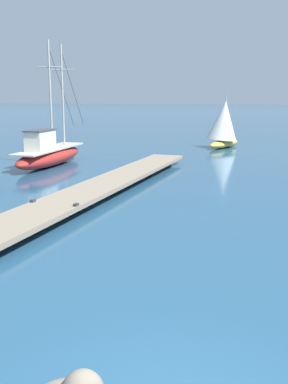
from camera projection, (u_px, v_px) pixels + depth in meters
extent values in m
cube|color=gray|center=(102.00, 185.00, 18.09)|extent=(3.17, 18.73, 0.16)
cylinder|color=#4C3D2D|center=(39.00, 220.00, 13.84)|extent=(0.36, 0.36, 0.29)
cylinder|color=#4C3D2D|center=(102.00, 191.00, 18.14)|extent=(0.36, 0.36, 0.29)
cylinder|color=#4C3D2D|center=(141.00, 172.00, 22.43)|extent=(0.36, 0.36, 0.29)
cylinder|color=#4C3D2D|center=(168.00, 160.00, 26.73)|extent=(0.36, 0.36, 0.29)
cube|color=#333338|center=(33.00, 201.00, 14.89)|extent=(0.13, 0.21, 0.08)
cube|color=#333338|center=(76.00, 205.00, 14.36)|extent=(0.13, 0.21, 0.08)
ellipsoid|color=#AD2823|center=(50.00, 157.00, 25.51)|extent=(1.69, 7.19, 0.99)
cube|color=#B2AD9E|center=(50.00, 149.00, 25.41)|extent=(1.49, 6.47, 0.08)
cube|color=silver|center=(40.00, 141.00, 24.28)|extent=(0.95, 1.94, 1.05)
cube|color=#3D3D42|center=(40.00, 130.00, 24.16)|extent=(1.03, 2.10, 0.06)
cylinder|color=#B2ADA3|center=(50.00, 95.00, 25.12)|extent=(0.11, 0.11, 5.89)
cylinder|color=#B2ADA3|center=(49.00, 67.00, 24.81)|extent=(1.46, 0.08, 0.06)
cylinder|color=#333338|center=(62.00, 90.00, 26.57)|extent=(0.06, 3.06, 4.36)
cylinder|color=#B2ADA3|center=(63.00, 95.00, 26.66)|extent=(0.11, 0.11, 5.84)
cylinder|color=#B2ADA3|center=(62.00, 70.00, 26.35)|extent=(1.46, 0.08, 0.06)
cylinder|color=#333338|center=(73.00, 90.00, 28.09)|extent=(0.06, 3.03, 4.32)
ellipsoid|color=gold|center=(224.00, 144.00, 34.38)|extent=(2.49, 4.62, 0.60)
cylinder|color=#B2ADA3|center=(226.00, 118.00, 34.05)|extent=(0.08, 0.08, 3.32)
cone|color=silver|center=(224.00, 120.00, 33.80)|extent=(3.12, 2.94, 3.04)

